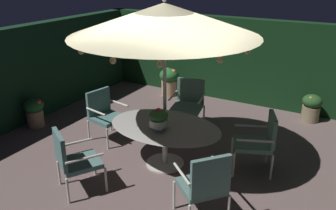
{
  "coord_description": "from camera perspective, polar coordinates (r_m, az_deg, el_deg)",
  "views": [
    {
      "loc": [
        2.4,
        -4.57,
        3.13
      ],
      "look_at": [
        -0.17,
        -0.02,
        1.04
      ],
      "focal_mm": 37.44,
      "sensor_mm": 36.0,
      "label": 1
    }
  ],
  "objects": [
    {
      "name": "centerpiece_planter",
      "position": [
        5.43,
        -1.53,
        -2.16
      ],
      "size": [
        0.3,
        0.3,
        0.38
      ],
      "color": "silver",
      "rests_on": "patio_dining_table"
    },
    {
      "name": "ground_plane",
      "position": [
        6.04,
        1.5,
        -9.52
      ],
      "size": [
        7.64,
        7.13,
        0.02
      ],
      "primitive_type": "cube",
      "color": "#63504D"
    },
    {
      "name": "potted_plant_back_center",
      "position": [
        7.7,
        -20.9,
        -0.96
      ],
      "size": [
        0.4,
        0.4,
        0.61
      ],
      "color": "#816451",
      "rests_on": "ground_plane"
    },
    {
      "name": "hedge_backdrop_rear",
      "position": [
        8.61,
        12.38,
        7.0
      ],
      "size": [
        7.64,
        0.3,
        2.01
      ],
      "primitive_type": "cube",
      "color": "black",
      "rests_on": "ground_plane"
    },
    {
      "name": "potted_plant_front_corner",
      "position": [
        8.97,
        0.19,
        4.03
      ],
      "size": [
        0.49,
        0.49,
        0.7
      ],
      "color": "tan",
      "rests_on": "ground_plane"
    },
    {
      "name": "patio_chair_east",
      "position": [
        5.77,
        14.69,
        -5.4
      ],
      "size": [
        0.77,
        0.74,
        0.99
      ],
      "color": "beige",
      "rests_on": "ground_plane"
    },
    {
      "name": "patio_dining_table",
      "position": [
        5.73,
        -0.51,
        -4.51
      ],
      "size": [
        1.9,
        1.3,
        0.72
      ],
      "color": "beige",
      "rests_on": "ground_plane"
    },
    {
      "name": "patio_chair_northeast",
      "position": [
        4.52,
        6.04,
        -12.52
      ],
      "size": [
        0.79,
        0.79,
        1.03
      ],
      "color": "silver",
      "rests_on": "ground_plane"
    },
    {
      "name": "patio_chair_north",
      "position": [
        5.28,
        -15.26,
        -8.33
      ],
      "size": [
        0.78,
        0.79,
        0.98
      ],
      "color": "beige",
      "rests_on": "ground_plane"
    },
    {
      "name": "potted_plant_right_far",
      "position": [
        8.07,
        22.31,
        -0.29
      ],
      "size": [
        0.41,
        0.41,
        0.59
      ],
      "color": "#817056",
      "rests_on": "ground_plane"
    },
    {
      "name": "patio_chair_southeast",
      "position": [
        7.07,
        3.34,
        0.63
      ],
      "size": [
        0.72,
        0.72,
        1.0
      ],
      "color": "silver",
      "rests_on": "ground_plane"
    },
    {
      "name": "patio_umbrella",
      "position": [
        5.19,
        -0.58,
        13.74
      ],
      "size": [
        2.82,
        2.82,
        2.72
      ],
      "color": "silver",
      "rests_on": "ground_plane"
    },
    {
      "name": "hedge_backdrop_left",
      "position": [
        7.89,
        -22.74,
        4.45
      ],
      "size": [
        0.3,
        7.13,
        2.01
      ],
      "primitive_type": "cube",
      "color": "black",
      "rests_on": "ground_plane"
    },
    {
      "name": "patio_chair_south",
      "position": [
        6.75,
        -10.31,
        -1.13
      ],
      "size": [
        0.67,
        0.68,
        0.95
      ],
      "color": "beige",
      "rests_on": "ground_plane"
    }
  ]
}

